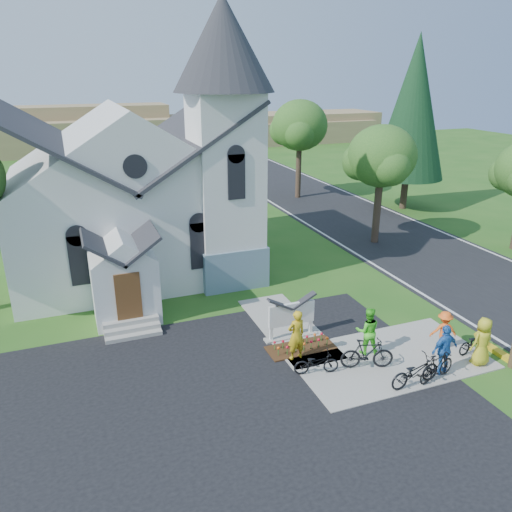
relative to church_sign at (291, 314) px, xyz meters
name	(u,v)px	position (x,y,z in m)	size (l,w,h in m)	color
ground	(361,375)	(1.20, -3.20, -1.03)	(120.00, 120.00, 0.00)	#275A19
parking_lot	(174,469)	(-5.80, -5.20, -1.02)	(20.00, 16.00, 0.02)	black
road	(368,226)	(11.20, 11.80, -1.02)	(8.00, 90.00, 0.02)	black
sidewalk	(389,358)	(2.70, -2.70, -1.00)	(7.00, 4.00, 0.05)	gray
church	(136,171)	(-4.28, 9.28, 4.22)	(12.35, 12.00, 13.00)	white
church_sign	(291,314)	(0.00, 0.00, 0.00)	(2.20, 0.40, 1.70)	gray
flower_bed	(301,348)	(0.00, -0.90, -0.99)	(2.60, 1.10, 0.07)	#3B2110
tree_road_near	(382,157)	(9.70, 8.80, 4.18)	(4.00, 4.00, 7.05)	#33231C
tree_road_mid	(300,126)	(10.20, 20.80, 4.75)	(4.40, 4.40, 7.80)	#33231C
conifer	(413,108)	(16.20, 14.80, 6.36)	(5.20, 5.20, 12.40)	#33231C
distant_hills	(156,131)	(4.56, 53.13, 1.15)	(61.00, 10.00, 5.60)	olive
cyclist_0	(296,335)	(-0.50, -1.48, -0.01)	(0.70, 0.46, 1.93)	gold
bike_0	(316,363)	(-0.25, -2.61, -0.56)	(0.55, 1.57, 0.83)	black
cyclist_1	(368,331)	(2.12, -2.07, -0.07)	(0.89, 0.69, 1.82)	#43D327
bike_1	(367,354)	(1.56, -2.95, -0.41)	(0.53, 1.88, 1.13)	black
cyclist_2	(444,349)	(3.85, -4.13, -0.06)	(1.08, 0.45, 1.83)	blue
bike_2	(415,372)	(2.49, -4.40, -0.47)	(0.68, 1.94, 1.02)	black
cyclist_3	(444,330)	(4.96, -2.83, -0.21)	(0.99, 0.57, 1.53)	#FF611C
bike_3	(437,366)	(3.38, -4.40, -0.47)	(0.48, 1.68, 1.01)	black
cyclist_4	(482,341)	(5.49, -4.16, -0.07)	(0.88, 0.57, 1.80)	gold
bike_4	(475,342)	(5.90, -3.46, -0.55)	(0.56, 1.61, 0.85)	black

